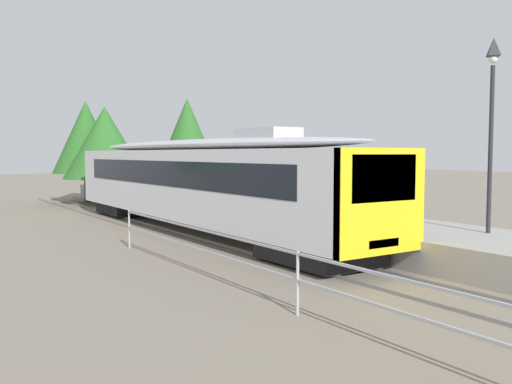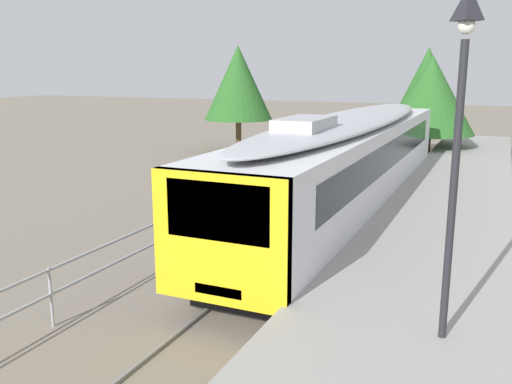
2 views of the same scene
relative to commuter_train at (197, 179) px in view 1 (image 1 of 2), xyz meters
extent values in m
plane|color=slate|center=(-3.00, -9.56, -2.15)|extent=(160.00, 160.00, 0.00)
cube|color=slate|center=(0.00, -9.56, -2.12)|extent=(3.20, 60.00, 0.06)
cube|color=slate|center=(-0.72, -9.56, -2.05)|extent=(0.08, 60.00, 0.08)
cube|color=slate|center=(0.72, -9.56, -2.05)|extent=(0.08, 60.00, 0.08)
cube|color=silver|center=(0.00, 0.11, -0.18)|extent=(2.80, 19.49, 2.55)
cube|color=yellow|center=(0.00, -9.54, -0.18)|extent=(2.80, 0.24, 2.55)
cube|color=black|center=(0.00, -9.62, 0.38)|extent=(2.13, 0.08, 1.12)
cube|color=black|center=(0.00, 0.11, 0.23)|extent=(2.82, 16.37, 0.92)
ellipsoid|color=#B2B5BA|center=(0.00, 0.11, 1.27)|extent=(2.69, 18.71, 0.44)
cube|color=#B2B5BA|center=(0.00, -4.76, 1.55)|extent=(1.10, 2.20, 0.36)
cube|color=#EAE5C6|center=(0.00, -9.61, -1.18)|extent=(1.00, 0.10, 0.20)
cube|color=black|center=(0.00, -7.24, -1.73)|extent=(2.24, 3.20, 0.55)
cube|color=black|center=(0.00, 7.45, -1.73)|extent=(2.24, 3.20, 0.55)
cube|color=#999691|center=(3.25, -9.56, -1.70)|extent=(3.90, 60.00, 0.90)
cylinder|color=#232328|center=(4.07, -9.69, 1.05)|extent=(0.12, 0.12, 4.60)
pyramid|color=#232328|center=(4.07, -9.69, 3.85)|extent=(0.34, 0.34, 0.50)
sphere|color=silver|center=(4.07, -9.69, 3.53)|extent=(0.24, 0.24, 0.24)
cylinder|color=#9EA0A5|center=(-3.30, -10.56, -1.52)|extent=(0.06, 0.06, 1.25)
cylinder|color=#9EA0A5|center=(-3.30, -1.56, -1.52)|extent=(0.06, 0.06, 1.25)
cylinder|color=brown|center=(8.58, 18.10, -1.11)|extent=(0.36, 0.36, 2.08)
cone|color=#286023|center=(8.58, 18.10, 2.48)|extent=(4.30, 4.30, 5.10)
cylinder|color=brown|center=(0.90, 13.60, -1.34)|extent=(0.36, 0.36, 1.61)
cone|color=#286023|center=(0.90, 13.60, 1.61)|extent=(4.92, 4.92, 4.29)
cylinder|color=brown|center=(0.41, 15.75, -1.20)|extent=(0.36, 0.36, 1.88)
cone|color=#286023|center=(0.41, 15.75, 1.99)|extent=(4.12, 4.12, 4.50)
camera|label=1|loc=(-9.66, -18.75, 0.96)|focal=38.50mm
camera|label=2|loc=(4.66, -18.31, 2.92)|focal=38.72mm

